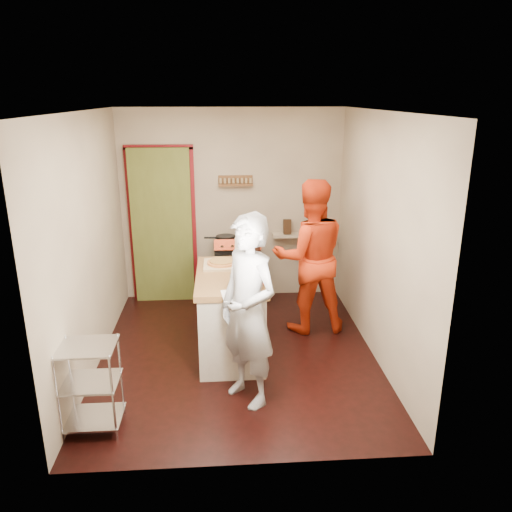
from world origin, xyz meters
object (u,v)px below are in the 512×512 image
at_px(wire_shelving, 90,383).
at_px(person_red, 310,257).
at_px(person_stripe, 248,312).
at_px(stove, 237,273).
at_px(island, 232,312).

bearing_deg(wire_shelving, person_red, 39.74).
distance_m(person_stripe, person_red, 1.67).
bearing_deg(person_red, stove, -48.06).
bearing_deg(island, person_red, 30.57).
xyz_separation_m(wire_shelving, person_red, (2.17, 1.80, 0.48)).
distance_m(stove, wire_shelving, 2.94).
bearing_deg(person_red, wire_shelving, 36.17).
bearing_deg(stove, wire_shelving, -116.85).
distance_m(stove, island, 1.39).
bearing_deg(person_red, person_stripe, 57.31).
height_order(island, person_stripe, person_stripe).
distance_m(wire_shelving, person_red, 2.86).
height_order(wire_shelving, person_red, person_red).
bearing_deg(stove, person_stripe, -89.36).
height_order(island, person_red, person_red).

